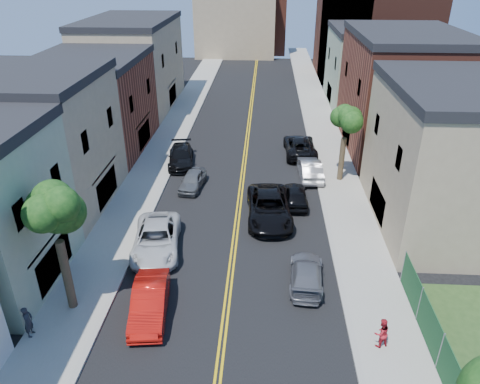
% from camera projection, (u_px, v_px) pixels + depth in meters
% --- Properties ---
extents(sidewalk_left, '(3.20, 100.00, 0.15)m').
position_uv_depth(sidewalk_left, '(171.00, 133.00, 46.49)').
color(sidewalk_left, gray).
rests_on(sidewalk_left, ground).
extents(sidewalk_right, '(3.20, 100.00, 0.15)m').
position_uv_depth(sidewalk_right, '(326.00, 137.00, 45.68)').
color(sidewalk_right, gray).
rests_on(sidewalk_right, ground).
extents(curb_left, '(0.30, 100.00, 0.15)m').
position_uv_depth(curb_left, '(188.00, 134.00, 46.40)').
color(curb_left, gray).
rests_on(curb_left, ground).
extents(curb_right, '(0.30, 100.00, 0.15)m').
position_uv_depth(curb_right, '(308.00, 136.00, 45.77)').
color(curb_right, gray).
rests_on(curb_right, ground).
extents(bldg_left_tan_near, '(9.00, 10.00, 9.00)m').
position_uv_depth(bldg_left_tan_near, '(38.00, 146.00, 31.47)').
color(bldg_left_tan_near, '#998466').
rests_on(bldg_left_tan_near, ground).
extents(bldg_left_brick, '(9.00, 12.00, 8.00)m').
position_uv_depth(bldg_left_brick, '(93.00, 107.00, 41.45)').
color(bldg_left_brick, brown).
rests_on(bldg_left_brick, ground).
extents(bldg_left_tan_far, '(9.00, 16.00, 9.50)m').
position_uv_depth(bldg_left_tan_far, '(133.00, 66.00, 53.51)').
color(bldg_left_tan_far, '#998466').
rests_on(bldg_left_tan_far, ground).
extents(bldg_right_tan, '(9.00, 12.00, 9.00)m').
position_uv_depth(bldg_right_tan, '(455.00, 161.00, 29.15)').
color(bldg_right_tan, '#998466').
rests_on(bldg_right_tan, ground).
extents(bldg_right_brick, '(9.00, 14.00, 10.00)m').
position_uv_depth(bldg_right_brick, '(400.00, 95.00, 41.33)').
color(bldg_right_brick, brown).
rests_on(bldg_right_brick, ground).
extents(bldg_right_palegrn, '(9.00, 12.00, 8.50)m').
position_uv_depth(bldg_right_palegrn, '(369.00, 69.00, 54.09)').
color(bldg_right_palegrn, gray).
rests_on(bldg_right_palegrn, ground).
extents(church, '(16.20, 14.20, 22.60)m').
position_uv_depth(church, '(368.00, 26.00, 65.95)').
color(church, '#4C2319').
rests_on(church, ground).
extents(backdrop_left, '(14.00, 8.00, 12.00)m').
position_uv_depth(backdrop_left, '(235.00, 21.00, 80.79)').
color(backdrop_left, '#998466').
rests_on(backdrop_left, ground).
extents(backdrop_center, '(10.00, 8.00, 10.00)m').
position_uv_depth(backdrop_center, '(258.00, 24.00, 84.59)').
color(backdrop_center, brown).
rests_on(backdrop_center, ground).
extents(fence_right, '(0.04, 15.00, 1.90)m').
position_uv_depth(fence_right, '(453.00, 381.00, 18.10)').
color(fence_right, '#143F1E').
rests_on(fence_right, sidewalk_right).
extents(tree_left_mid, '(5.20, 5.20, 9.29)m').
position_uv_depth(tree_left_mid, '(50.00, 195.00, 20.46)').
color(tree_left_mid, '#382C1C').
rests_on(tree_left_mid, sidewalk_left).
extents(tree_right_far, '(4.40, 4.40, 8.03)m').
position_uv_depth(tree_right_far, '(347.00, 112.00, 34.21)').
color(tree_right_far, '#382C1C').
rests_on(tree_right_far, sidewalk_right).
extents(red_sedan, '(2.20, 4.91, 1.56)m').
position_uv_depth(red_sedan, '(150.00, 302.00, 22.73)').
color(red_sedan, red).
rests_on(red_sedan, ground).
extents(white_pickup, '(3.48, 6.22, 1.64)m').
position_uv_depth(white_pickup, '(156.00, 239.00, 27.71)').
color(white_pickup, silver).
rests_on(white_pickup, ground).
extents(grey_car_left, '(2.04, 4.06, 1.33)m').
position_uv_depth(grey_car_left, '(192.00, 180.00, 35.39)').
color(grey_car_left, '#505357').
rests_on(grey_car_left, ground).
extents(black_car_left, '(2.78, 5.37, 1.49)m').
position_uv_depth(black_car_left, '(181.00, 156.00, 39.40)').
color(black_car_left, black).
rests_on(black_car_left, ground).
extents(grey_car_right, '(2.13, 4.55, 1.29)m').
position_uv_depth(grey_car_right, '(306.00, 274.00, 24.98)').
color(grey_car_right, slate).
rests_on(grey_car_right, ground).
extents(black_car_right, '(1.77, 4.14, 1.39)m').
position_uv_depth(black_car_right, '(296.00, 195.00, 33.11)').
color(black_car_right, black).
rests_on(black_car_right, ground).
extents(silver_car_right, '(1.91, 4.81, 1.56)m').
position_uv_depth(silver_car_right, '(310.00, 169.00, 37.03)').
color(silver_car_right, '#929399').
rests_on(silver_car_right, ground).
extents(dark_car_right_far, '(2.95, 5.98, 1.63)m').
position_uv_depth(dark_car_right_far, '(300.00, 146.00, 41.44)').
color(dark_car_right_far, black).
rests_on(dark_car_right_far, ground).
extents(black_suv_lane, '(3.31, 6.54, 1.77)m').
position_uv_depth(black_suv_lane, '(269.00, 207.00, 31.08)').
color(black_suv_lane, black).
rests_on(black_suv_lane, ground).
extents(pedestrian_left, '(0.41, 0.61, 1.64)m').
position_uv_depth(pedestrian_left, '(28.00, 322.00, 21.23)').
color(pedestrian_left, '#23242A').
rests_on(pedestrian_left, sidewalk_left).
extents(pedestrian_right, '(0.90, 0.81, 1.54)m').
position_uv_depth(pedestrian_right, '(381.00, 333.00, 20.66)').
color(pedestrian_right, red).
rests_on(pedestrian_right, sidewalk_right).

